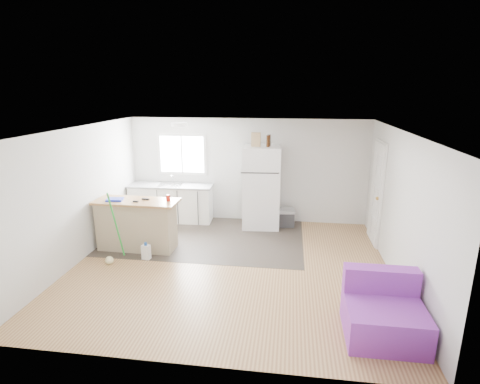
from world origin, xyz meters
name	(u,v)px	position (x,y,z in m)	size (l,w,h in m)	color
room	(230,201)	(0.00, 0.00, 1.20)	(5.51, 5.01, 2.41)	#8C5C3B
vinyl_zone	(206,237)	(-0.73, 1.25, 0.00)	(4.05, 2.50, 0.00)	#2D2722
window	(182,154)	(-1.55, 2.49, 1.55)	(1.18, 0.06, 0.98)	white
interior_door	(376,193)	(2.72, 1.55, 1.02)	(0.11, 0.92, 2.10)	white
ceiling_fixture	(179,125)	(-1.20, 1.20, 2.36)	(0.30, 0.30, 0.07)	white
kitchen_cabinets	(171,202)	(-1.77, 2.19, 0.45)	(1.98, 0.68, 1.15)	white
peninsula	(137,224)	(-1.93, 0.52, 0.50)	(1.62, 0.65, 0.99)	tan
refrigerator	(261,187)	(0.36, 2.10, 0.92)	(0.87, 0.83, 1.84)	white
cooler	(283,217)	(0.86, 2.17, 0.20)	(0.56, 0.41, 0.40)	#303033
purple_seat	(383,314)	(2.22, -1.61, 0.29)	(0.96, 0.90, 0.78)	purple
cleaner_jug	(146,252)	(-1.59, 0.07, 0.14)	(0.16, 0.12, 0.33)	white
mop	(111,251)	(-2.14, -0.17, 0.23)	(0.24, 0.38, 1.35)	green
red_cup	(168,198)	(-1.28, 0.57, 1.05)	(0.08, 0.08, 0.12)	red
blue_tray	(115,199)	(-2.31, 0.47, 1.00)	(0.30, 0.22, 0.04)	#1427BD
tool_a	(146,199)	(-1.74, 0.58, 1.00)	(0.14, 0.05, 0.03)	black
tool_b	(136,201)	(-1.87, 0.41, 1.00)	(0.10, 0.04, 0.03)	black
cardboard_box	(256,140)	(0.24, 2.03, 1.99)	(0.20, 0.10, 0.30)	tan
bottle_left	(268,141)	(0.50, 1.99, 1.96)	(0.07, 0.07, 0.25)	#371B0A
bottle_right	(269,140)	(0.51, 2.12, 1.96)	(0.07, 0.07, 0.25)	#371B0A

